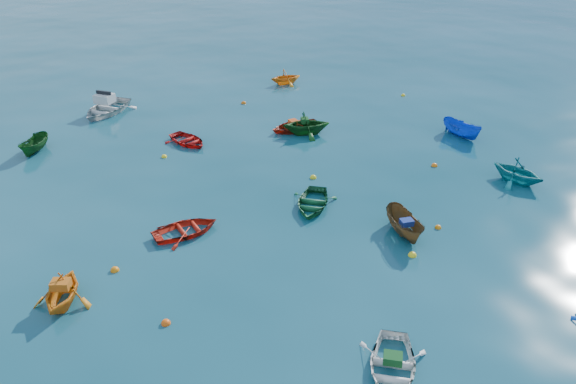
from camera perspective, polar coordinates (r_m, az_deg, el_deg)
ground at (r=25.09m, az=5.52°, el=-5.58°), size 160.00×160.00×0.00m
dinghy_white_near at (r=19.68m, az=10.47°, el=-17.48°), size 3.81×3.93×0.66m
sampan_brown_mid at (r=26.41m, az=11.67°, el=-4.19°), size 1.80×3.15×1.15m
dinghy_orange_w at (r=23.54m, az=-21.75°, el=-10.43°), size 3.20×3.35×1.37m
dinghy_green_e at (r=28.07m, az=2.47°, el=-1.47°), size 3.79×3.89×0.66m
dinghy_cyan_se at (r=32.78m, az=22.13°, el=0.95°), size 2.99×3.29×1.49m
dinghy_red_nw at (r=26.33m, az=-10.29°, el=-4.16°), size 3.10×2.24×0.64m
dinghy_green_n at (r=36.53m, az=1.85°, el=5.92°), size 3.72×3.47×1.59m
dinghy_red_ne at (r=37.14m, az=0.72°, el=6.33°), size 3.42×2.48×0.70m
sampan_blue_far at (r=37.80m, az=17.13°, el=5.43°), size 1.38×3.01×1.13m
dinghy_red_far at (r=35.65m, az=-10.12°, el=4.89°), size 2.89×3.46×0.62m
dinghy_orange_far at (r=46.46m, az=-0.24°, el=10.93°), size 2.72×2.42×1.32m
sampan_green_far at (r=37.17m, az=-24.20°, el=3.74°), size 2.41×2.78×1.04m
motorboat_white at (r=42.12m, az=-17.93°, el=7.66°), size 5.36×5.26×1.51m
tarp_green_a at (r=19.41m, az=10.61°, el=-16.28°), size 0.78×0.76×0.30m
tarp_blue_a at (r=25.93m, az=11.96°, el=-3.04°), size 0.66×0.56×0.28m
tarp_orange_a at (r=23.08m, az=-22.09°, el=-8.69°), size 0.85×0.78×0.33m
tarp_green_b at (r=36.16m, az=1.72°, el=7.29°), size 0.64×0.73×0.29m
tarp_orange_b at (r=36.90m, az=0.59°, el=7.05°), size 0.54×0.70×0.34m
buoy_or_a at (r=21.50m, az=-12.29°, el=-12.93°), size 0.36×0.36×0.36m
buoy_ye_a at (r=25.01m, az=12.51°, el=-6.33°), size 0.37×0.37×0.37m
buoy_or_b at (r=27.23m, az=14.99°, el=-3.55°), size 0.31×0.31×0.31m
buoy_or_c at (r=24.63m, az=-17.17°, el=-7.64°), size 0.37×0.37×0.37m
buoy_ye_c at (r=30.82m, az=2.57°, el=1.43°), size 0.36×0.36×0.36m
buoy_or_d at (r=33.22m, az=14.64°, el=2.57°), size 0.36×0.36×0.36m
buoy_ye_d at (r=34.03m, az=-12.46°, el=3.48°), size 0.33×0.33×0.33m
buoy_or_e at (r=42.07m, az=-4.53°, el=8.95°), size 0.37×0.37×0.37m
buoy_ye_e at (r=44.51m, az=11.62°, el=9.56°), size 0.32×0.32×0.32m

